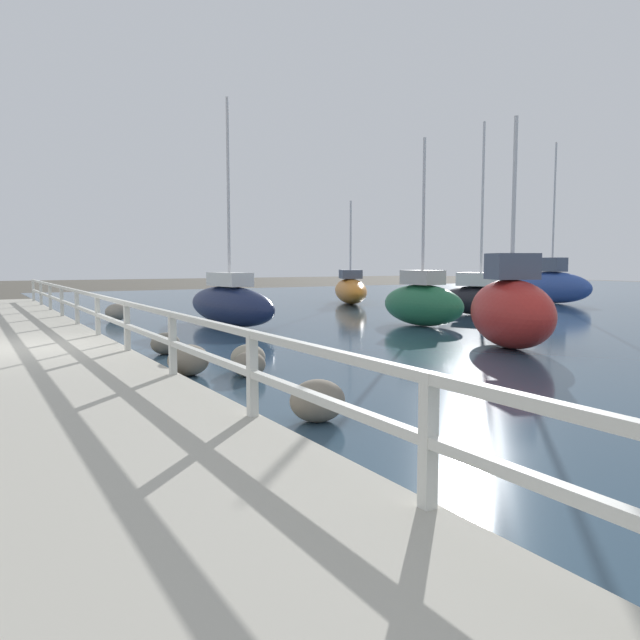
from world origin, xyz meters
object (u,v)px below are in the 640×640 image
sailboat_orange (350,290)px  sailboat_green (422,302)px  sailboat_black (480,297)px  sailboat_blue (552,285)px  sailboat_red (511,310)px  sailboat_navy (230,303)px

sailboat_orange → sailboat_green: (-3.73, -9.86, 0.07)m
sailboat_black → sailboat_green: (-4.30, -1.95, 0.06)m
sailboat_black → sailboat_blue: (8.03, 3.51, 0.19)m
sailboat_red → sailboat_green: 5.09m
sailboat_green → sailboat_blue: bearing=19.9°
sailboat_black → sailboat_navy: sailboat_black is taller
sailboat_navy → sailboat_red: bearing=-69.7°
sailboat_black → sailboat_orange: bearing=71.1°
sailboat_green → sailboat_navy: bearing=146.4°
sailboat_navy → sailboat_green: sailboat_navy is taller
sailboat_red → sailboat_navy: 8.59m
sailboat_blue → sailboat_navy: bearing=-165.1°
sailboat_red → sailboat_black: 8.93m
sailboat_orange → sailboat_navy: sailboat_navy is taller
sailboat_blue → sailboat_green: bearing=-149.6°
sailboat_orange → sailboat_black: bearing=-60.9°
sailboat_green → sailboat_red: bearing=-110.5°
sailboat_navy → sailboat_green: 5.86m
sailboat_orange → sailboat_red: bearing=-84.4°
sailboat_black → sailboat_navy: 9.44m
sailboat_orange → sailboat_green: bearing=-85.8°
sailboat_red → sailboat_blue: size_ratio=0.68×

